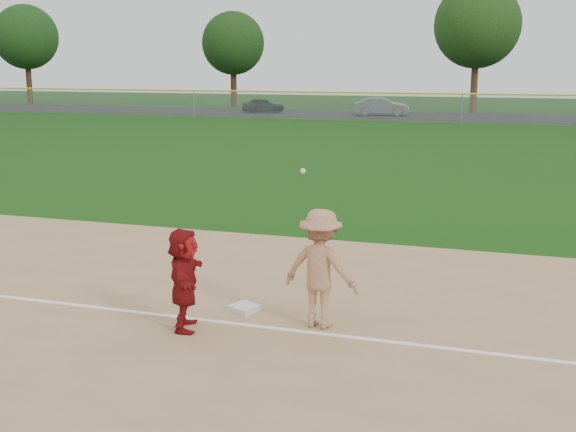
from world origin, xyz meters
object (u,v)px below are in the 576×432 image
(base_runner, at_px, (184,279))
(car_mid, at_px, (381,106))
(first_base, at_px, (245,308))
(car_left, at_px, (263,105))

(base_runner, xyz_separation_m, car_mid, (-5.80, 46.86, -0.10))
(first_base, distance_m, car_mid, 46.26)
(car_left, distance_m, car_mid, 10.08)
(base_runner, relative_size, car_mid, 0.37)
(car_mid, bearing_deg, first_base, 175.20)
(base_runner, distance_m, car_mid, 47.22)
(first_base, distance_m, car_left, 49.26)
(car_left, relative_size, car_mid, 0.83)
(car_left, bearing_deg, car_mid, -117.03)
(car_left, height_order, car_mid, car_mid)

